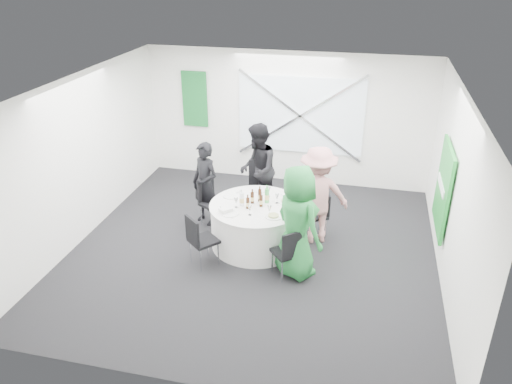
% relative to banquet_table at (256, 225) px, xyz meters
% --- Properties ---
extents(floor, '(6.00, 6.00, 0.00)m').
position_rel_banquet_table_xyz_m(floor, '(0.00, -0.20, -0.38)').
color(floor, black).
rests_on(floor, ground).
extents(ceiling, '(6.00, 6.00, 0.00)m').
position_rel_banquet_table_xyz_m(ceiling, '(0.00, -0.20, 2.42)').
color(ceiling, silver).
rests_on(ceiling, wall_back).
extents(wall_back, '(6.00, 0.00, 6.00)m').
position_rel_banquet_table_xyz_m(wall_back, '(0.00, 2.80, 1.02)').
color(wall_back, white).
rests_on(wall_back, floor).
extents(wall_front, '(6.00, 0.00, 6.00)m').
position_rel_banquet_table_xyz_m(wall_front, '(0.00, -3.20, 1.02)').
color(wall_front, white).
rests_on(wall_front, floor).
extents(wall_left, '(0.00, 6.00, 6.00)m').
position_rel_banquet_table_xyz_m(wall_left, '(-3.00, -0.20, 1.02)').
color(wall_left, white).
rests_on(wall_left, floor).
extents(wall_right, '(0.00, 6.00, 6.00)m').
position_rel_banquet_table_xyz_m(wall_right, '(3.00, -0.20, 1.02)').
color(wall_right, white).
rests_on(wall_right, floor).
extents(window_panel, '(2.60, 0.03, 1.60)m').
position_rel_banquet_table_xyz_m(window_panel, '(0.30, 2.76, 1.12)').
color(window_panel, silver).
rests_on(window_panel, wall_back).
extents(window_brace_a, '(2.63, 0.05, 1.84)m').
position_rel_banquet_table_xyz_m(window_brace_a, '(0.30, 2.72, 1.12)').
color(window_brace_a, silver).
rests_on(window_brace_a, window_panel).
extents(window_brace_b, '(2.63, 0.05, 1.84)m').
position_rel_banquet_table_xyz_m(window_brace_b, '(0.30, 2.72, 1.12)').
color(window_brace_b, silver).
rests_on(window_brace_b, window_panel).
extents(green_banner, '(0.55, 0.04, 1.20)m').
position_rel_banquet_table_xyz_m(green_banner, '(-2.00, 2.75, 1.32)').
color(green_banner, '#136227').
rests_on(green_banner, wall_back).
extents(green_sign, '(0.05, 1.20, 1.40)m').
position_rel_banquet_table_xyz_m(green_sign, '(2.94, 0.40, 0.82)').
color(green_sign, '#198D2B').
rests_on(green_sign, wall_right).
extents(banquet_table, '(1.56, 1.56, 0.76)m').
position_rel_banquet_table_xyz_m(banquet_table, '(0.00, 0.00, 0.00)').
color(banquet_table, silver).
rests_on(banquet_table, floor).
extents(chair_back, '(0.54, 0.55, 1.04)m').
position_rel_banquet_table_xyz_m(chair_back, '(-0.19, 1.16, 0.23)').
color(chair_back, black).
rests_on(chair_back, floor).
extents(chair_back_left, '(0.56, 0.56, 0.91)m').
position_rel_banquet_table_xyz_m(chair_back_left, '(-0.97, 0.51, 0.15)').
color(chair_back_left, black).
rests_on(chair_back_left, floor).
extents(chair_back_right, '(0.51, 0.51, 0.82)m').
position_rel_banquet_table_xyz_m(chair_back_right, '(1.01, 0.57, 0.09)').
color(chair_back_right, black).
rests_on(chair_back_right, floor).
extents(chair_front_right, '(0.54, 0.54, 0.85)m').
position_rel_banquet_table_xyz_m(chair_front_right, '(0.71, -0.84, 0.11)').
color(chair_front_right, black).
rests_on(chair_front_right, floor).
extents(chair_front_left, '(0.57, 0.57, 0.89)m').
position_rel_banquet_table_xyz_m(chair_front_left, '(-0.72, -0.83, 0.14)').
color(chair_front_left, black).
rests_on(chair_front_left, floor).
extents(person_man_back_left, '(0.67, 0.59, 1.55)m').
position_rel_banquet_table_xyz_m(person_man_back_left, '(-1.08, 0.57, 0.40)').
color(person_man_back_left, black).
rests_on(person_man_back_left, floor).
extents(person_man_back, '(0.63, 0.93, 1.76)m').
position_rel_banquet_table_xyz_m(person_man_back, '(-0.25, 1.19, 0.50)').
color(person_man_back, black).
rests_on(person_man_back, floor).
extents(person_woman_pink, '(1.22, 0.90, 1.72)m').
position_rel_banquet_table_xyz_m(person_woman_pink, '(0.97, 0.39, 0.48)').
color(person_woman_pink, tan).
rests_on(person_woman_pink, floor).
extents(person_woman_green, '(1.05, 1.01, 1.81)m').
position_rel_banquet_table_xyz_m(person_woman_green, '(0.80, -0.69, 0.52)').
color(person_woman_green, '#217935').
rests_on(person_woman_green, floor).
extents(plate_back, '(0.25, 0.25, 0.01)m').
position_rel_banquet_table_xyz_m(plate_back, '(-0.06, 0.56, 0.39)').
color(plate_back, white).
rests_on(plate_back, banquet_table).
extents(plate_back_left, '(0.26, 0.26, 0.01)m').
position_rel_banquet_table_xyz_m(plate_back_left, '(-0.50, 0.22, 0.39)').
color(plate_back_left, white).
rests_on(plate_back_left, banquet_table).
extents(plate_back_right, '(0.28, 0.28, 0.04)m').
position_rel_banquet_table_xyz_m(plate_back_right, '(0.48, 0.21, 0.40)').
color(plate_back_right, white).
rests_on(plate_back_right, banquet_table).
extents(plate_front_right, '(0.26, 0.26, 0.04)m').
position_rel_banquet_table_xyz_m(plate_front_right, '(0.36, -0.34, 0.40)').
color(plate_front_right, white).
rests_on(plate_front_right, banquet_table).
extents(plate_front_left, '(0.29, 0.29, 0.01)m').
position_rel_banquet_table_xyz_m(plate_front_left, '(-0.34, -0.39, 0.39)').
color(plate_front_left, white).
rests_on(plate_front_left, banquet_table).
extents(napkin, '(0.23, 0.24, 0.06)m').
position_rel_banquet_table_xyz_m(napkin, '(-0.42, -0.36, 0.42)').
color(napkin, silver).
rests_on(napkin, plate_front_left).
extents(beer_bottle_a, '(0.06, 0.06, 0.26)m').
position_rel_banquet_table_xyz_m(beer_bottle_a, '(-0.08, 0.05, 0.48)').
color(beer_bottle_a, '#361909').
rests_on(beer_bottle_a, banquet_table).
extents(beer_bottle_b, '(0.06, 0.06, 0.28)m').
position_rel_banquet_table_xyz_m(beer_bottle_b, '(0.03, 0.15, 0.49)').
color(beer_bottle_b, '#361909').
rests_on(beer_bottle_b, banquet_table).
extents(beer_bottle_c, '(0.06, 0.06, 0.26)m').
position_rel_banquet_table_xyz_m(beer_bottle_c, '(0.09, -0.03, 0.48)').
color(beer_bottle_c, '#361909').
rests_on(beer_bottle_c, banquet_table).
extents(beer_bottle_d, '(0.06, 0.06, 0.24)m').
position_rel_banquet_table_xyz_m(beer_bottle_d, '(-0.10, -0.14, 0.47)').
color(beer_bottle_d, '#361909').
rests_on(beer_bottle_d, banquet_table).
extents(green_water_bottle, '(0.08, 0.08, 0.31)m').
position_rel_banquet_table_xyz_m(green_water_bottle, '(0.16, 0.13, 0.50)').
color(green_water_bottle, green).
rests_on(green_water_bottle, banquet_table).
extents(clear_water_bottle, '(0.08, 0.08, 0.30)m').
position_rel_banquet_table_xyz_m(clear_water_bottle, '(-0.23, -0.06, 0.50)').
color(clear_water_bottle, white).
rests_on(clear_water_bottle, banquet_table).
extents(wine_glass_a, '(0.07, 0.07, 0.17)m').
position_rel_banquet_table_xyz_m(wine_glass_a, '(-0.30, -0.16, 0.50)').
color(wine_glass_a, white).
rests_on(wine_glass_a, banquet_table).
extents(wine_glass_b, '(0.07, 0.07, 0.17)m').
position_rel_banquet_table_xyz_m(wine_glass_b, '(0.14, 0.36, 0.50)').
color(wine_glass_b, white).
rests_on(wine_glass_b, banquet_table).
extents(wine_glass_c, '(0.07, 0.07, 0.17)m').
position_rel_banquet_table_xyz_m(wine_glass_c, '(0.29, -0.30, 0.50)').
color(wine_glass_c, white).
rests_on(wine_glass_c, banquet_table).
extents(wine_glass_d, '(0.07, 0.07, 0.17)m').
position_rel_banquet_table_xyz_m(wine_glass_d, '(-0.02, -0.36, 0.50)').
color(wine_glass_d, white).
rests_on(wine_glass_d, banquet_table).
extents(wine_glass_e, '(0.07, 0.07, 0.17)m').
position_rel_banquet_table_xyz_m(wine_glass_e, '(0.32, 0.15, 0.50)').
color(wine_glass_e, white).
rests_on(wine_glass_e, banquet_table).
extents(fork_a, '(0.08, 0.14, 0.01)m').
position_rel_banquet_table_xyz_m(fork_a, '(-0.41, 0.40, 0.38)').
color(fork_a, silver).
rests_on(fork_a, banquet_table).
extents(knife_a, '(0.10, 0.13, 0.01)m').
position_rel_banquet_table_xyz_m(knife_a, '(-0.55, 0.16, 0.38)').
color(knife_a, silver).
rests_on(knife_a, banquet_table).
extents(fork_b, '(0.11, 0.12, 0.01)m').
position_rel_banquet_table_xyz_m(fork_b, '(-0.52, -0.25, 0.38)').
color(fork_b, silver).
rests_on(fork_b, banquet_table).
extents(knife_b, '(0.11, 0.12, 0.01)m').
position_rel_banquet_table_xyz_m(knife_b, '(-0.29, -0.50, 0.38)').
color(knife_b, silver).
rests_on(knife_b, banquet_table).
extents(fork_c, '(0.10, 0.13, 0.01)m').
position_rel_banquet_table_xyz_m(fork_c, '(0.55, 0.18, 0.38)').
color(fork_c, silver).
rests_on(fork_c, banquet_table).
extents(knife_c, '(0.09, 0.13, 0.01)m').
position_rel_banquet_table_xyz_m(knife_c, '(0.38, 0.44, 0.38)').
color(knife_c, silver).
rests_on(knife_c, banquet_table).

